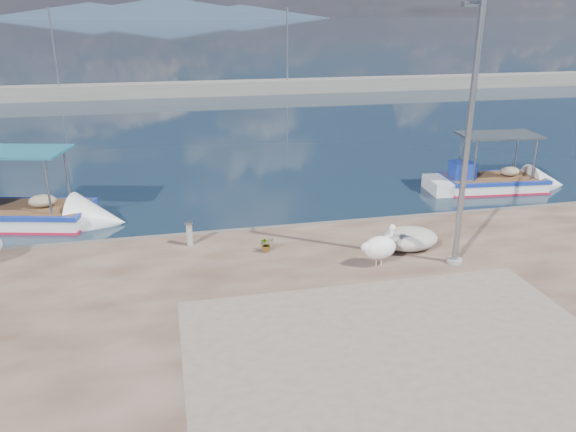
# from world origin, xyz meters

# --- Properties ---
(ground) EXTENTS (1400.00, 1400.00, 0.00)m
(ground) POSITION_xyz_m (0.00, 0.00, 0.00)
(ground) COLOR #162635
(ground) RESTS_ON ground
(quay_patch) EXTENTS (9.00, 7.00, 0.01)m
(quay_patch) POSITION_xyz_m (1.00, -3.00, 0.50)
(quay_patch) COLOR gray
(quay_patch) RESTS_ON quay
(breakwater) EXTENTS (120.00, 2.20, 7.50)m
(breakwater) POSITION_xyz_m (-0.00, 40.00, 0.60)
(breakwater) COLOR gray
(breakwater) RESTS_ON ground
(mountains) EXTENTS (370.00, 280.00, 22.00)m
(mountains) POSITION_xyz_m (4.39, 650.00, 9.51)
(mountains) COLOR #28384C
(mountains) RESTS_ON ground
(boat_left) EXTENTS (6.86, 3.65, 3.15)m
(boat_left) POSITION_xyz_m (-8.73, 8.57, 0.25)
(boat_left) COLOR white
(boat_left) RESTS_ON ground
(boat_right) EXTENTS (5.96, 2.42, 2.80)m
(boat_right) POSITION_xyz_m (9.99, 8.62, 0.22)
(boat_right) COLOR white
(boat_right) RESTS_ON ground
(pelican) EXTENTS (1.24, 0.60, 1.21)m
(pelican) POSITION_xyz_m (2.09, 1.44, 1.07)
(pelican) COLOR tan
(pelican) RESTS_ON quay
(lamp_post) EXTENTS (0.44, 0.96, 7.00)m
(lamp_post) POSITION_xyz_m (4.24, 1.21, 3.80)
(lamp_post) COLOR gray
(lamp_post) RESTS_ON quay
(bollard_near) EXTENTS (0.25, 0.25, 0.75)m
(bollard_near) POSITION_xyz_m (-2.99, 4.07, 0.91)
(bollard_near) COLOR gray
(bollard_near) RESTS_ON quay
(potted_plant) EXTENTS (0.49, 0.44, 0.47)m
(potted_plant) POSITION_xyz_m (-0.81, 3.09, 0.74)
(potted_plant) COLOR #33722D
(potted_plant) RESTS_ON quay
(net_pile_d) EXTENTS (1.73, 1.30, 0.65)m
(net_pile_d) POSITION_xyz_m (3.38, 2.37, 0.82)
(net_pile_d) COLOR beige
(net_pile_d) RESTS_ON quay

